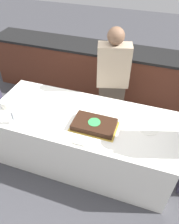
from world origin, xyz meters
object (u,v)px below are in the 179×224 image
at_px(cake, 94,124).
at_px(person_cutting_cake, 112,84).
at_px(plate_stack, 10,103).
at_px(wine_glass, 13,116).

distance_m(cake, person_cutting_cake, 0.78).
distance_m(plate_stack, wine_glass, 0.37).
relative_size(plate_stack, person_cutting_cake, 0.13).
height_order(plate_stack, wine_glass, wine_glass).
bearing_deg(plate_stack, wine_glass, -47.04).
bearing_deg(plate_stack, person_cutting_cake, 34.78).
height_order(cake, plate_stack, plate_stack).
relative_size(cake, wine_glass, 2.77).
distance_m(cake, plate_stack, 1.09).
bearing_deg(person_cutting_cake, plate_stack, 19.59).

